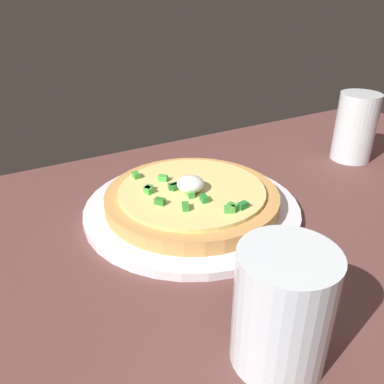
{
  "coord_description": "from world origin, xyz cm",
  "views": [
    {
      "loc": [
        30.35,
        32.3,
        31.46
      ],
      "look_at": [
        6.69,
        -9.82,
        5.63
      ],
      "focal_mm": 37.83,
      "sensor_mm": 36.0,
      "label": 1
    }
  ],
  "objects_px": {
    "pizza": "(192,197)",
    "plate": "(192,208)",
    "cup_far": "(282,311)",
    "cup_near": "(355,130)"
  },
  "relations": [
    {
      "from": "cup_near",
      "to": "cup_far",
      "type": "height_order",
      "value": "cup_near"
    },
    {
      "from": "pizza",
      "to": "cup_far",
      "type": "bearing_deg",
      "value": 77.46
    },
    {
      "from": "plate",
      "to": "cup_near",
      "type": "height_order",
      "value": "cup_near"
    },
    {
      "from": "pizza",
      "to": "cup_near",
      "type": "height_order",
      "value": "cup_near"
    },
    {
      "from": "pizza",
      "to": "plate",
      "type": "bearing_deg",
      "value": -145.35
    },
    {
      "from": "plate",
      "to": "cup_far",
      "type": "bearing_deg",
      "value": 77.41
    },
    {
      "from": "cup_near",
      "to": "plate",
      "type": "bearing_deg",
      "value": 4.16
    },
    {
      "from": "plate",
      "to": "pizza",
      "type": "xyz_separation_m",
      "value": [
        0.0,
        0.0,
        0.02
      ]
    },
    {
      "from": "plate",
      "to": "pizza",
      "type": "bearing_deg",
      "value": 34.65
    },
    {
      "from": "pizza",
      "to": "cup_far",
      "type": "distance_m",
      "value": 0.25
    }
  ]
}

